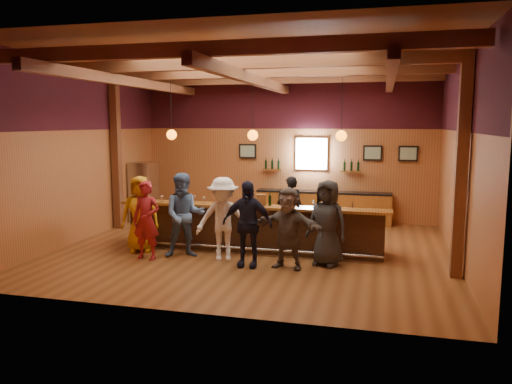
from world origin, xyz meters
TOP-DOWN VIEW (x-y plane):
  - room at (0.00, 0.06)m, footprint 9.04×9.00m
  - bar_counter at (0.02, 0.15)m, footprint 6.30×1.07m
  - back_bar_cabinet at (1.20, 3.72)m, footprint 4.00×0.52m
  - window at (0.80, 3.95)m, footprint 0.95×0.09m
  - framed_pictures at (1.67, 3.94)m, footprint 5.35×0.05m
  - wine_shelves at (0.80, 3.88)m, footprint 3.00×0.18m
  - pendant_lights at (0.00, 0.00)m, footprint 4.24×0.24m
  - stainless_fridge at (-4.10, 2.60)m, footprint 0.70×0.70m
  - customer_orange at (-2.52, -0.70)m, footprint 0.99×0.78m
  - customer_redvest at (-2.08, -1.27)m, footprint 0.65×0.44m
  - customer_denim at (-1.34, -0.90)m, footprint 1.12×1.01m
  - customer_white at (-0.43, -0.93)m, footprint 1.33×1.00m
  - customer_navy at (0.22, -1.29)m, footprint 1.07×0.46m
  - customer_brown at (1.06, -1.20)m, footprint 1.63×0.77m
  - customer_dark at (1.81, -0.79)m, footprint 1.02×0.83m
  - bartender at (0.67, 1.27)m, footprint 0.67×0.50m
  - ice_bucket at (0.24, -0.17)m, footprint 0.24×0.24m
  - bottle_a at (0.44, -0.12)m, footprint 0.07×0.07m
  - bottle_b at (0.87, -0.02)m, footprint 0.07×0.07m
  - glass_a at (-2.54, -0.20)m, footprint 0.08×0.08m
  - glass_b at (-2.17, -0.25)m, footprint 0.08×0.08m
  - glass_c at (-1.42, -0.08)m, footprint 0.07×0.07m
  - glass_d at (-1.14, -0.18)m, footprint 0.07×0.07m
  - glass_e at (-0.60, -0.14)m, footprint 0.07×0.07m
  - glass_f at (0.95, -0.13)m, footprint 0.07×0.07m
  - glass_g at (1.43, -0.12)m, footprint 0.07×0.07m
  - glass_h at (1.92, -0.26)m, footprint 0.08×0.08m

SIDE VIEW (x-z plane):
  - back_bar_cabinet at x=1.20m, z-range 0.00..0.95m
  - bar_counter at x=0.02m, z-range -0.03..1.08m
  - bartender at x=0.67m, z-range 0.00..1.65m
  - customer_brown at x=1.06m, z-range 0.00..1.69m
  - customer_redvest at x=-2.08m, z-range 0.00..1.73m
  - customer_orange at x=-2.52m, z-range 0.00..1.77m
  - stainless_fridge at x=-4.10m, z-range 0.00..1.80m
  - customer_navy at x=0.22m, z-range 0.00..1.81m
  - customer_dark at x=1.81m, z-range 0.00..1.81m
  - customer_white at x=-0.43m, z-range 0.00..1.82m
  - customer_denim at x=-1.34m, z-range 0.00..1.89m
  - glass_f at x=0.95m, z-range 1.14..1.30m
  - glass_d at x=-1.14m, z-range 1.14..1.31m
  - glass_g at x=1.43m, z-range 1.15..1.31m
  - glass_c at x=-1.42m, z-range 1.15..1.31m
  - glass_e at x=-0.60m, z-range 1.15..1.31m
  - bottle_b at x=0.87m, z-range 1.08..1.39m
  - glass_b at x=-2.17m, z-range 1.15..1.32m
  - glass_a at x=-2.54m, z-range 1.15..1.32m
  - bottle_a at x=0.44m, z-range 1.08..1.39m
  - ice_bucket at x=0.24m, z-range 1.11..1.37m
  - glass_h at x=1.92m, z-range 1.15..1.33m
  - wine_shelves at x=0.80m, z-range 1.47..1.77m
  - window at x=0.80m, z-range 1.57..2.52m
  - framed_pictures at x=1.67m, z-range 1.88..2.33m
  - pendant_lights at x=0.00m, z-range 2.02..3.39m
  - room at x=0.00m, z-range 0.95..5.47m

